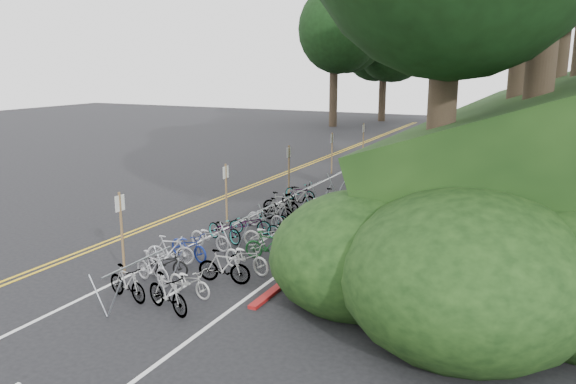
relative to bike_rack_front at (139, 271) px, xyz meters
name	(u,v)px	position (x,y,z in m)	size (l,w,h in m)	color
ground	(135,257)	(-2.51, 2.70, -0.82)	(120.00, 120.00, 0.00)	black
road_markings	(282,197)	(-1.88, 12.80, -0.82)	(7.47, 80.00, 0.01)	gold
red_curb	(392,199)	(3.19, 14.70, -0.77)	(0.25, 28.00, 0.10)	maroon
embankment	(562,139)	(10.45, 21.74, 1.74)	(14.30, 48.14, 9.11)	black
bike_rack_front	(139,271)	(0.00, 0.00, 0.00)	(1.12, 2.84, 1.13)	#8D929C
bike_racks_rest	(347,174)	(0.49, 15.70, 0.03)	(1.14, 23.00, 1.17)	#8D929C
signpost_near	(122,227)	(-1.81, 1.37, 0.67)	(0.08, 0.40, 2.63)	brown
signposts_rest	(312,158)	(-1.91, 16.70, 0.61)	(0.08, 18.40, 2.50)	brown
bike_front	(170,250)	(-0.96, 2.63, -0.33)	(1.64, 0.46, 0.99)	#9E9EA3
bike_valet	(254,231)	(0.45, 5.82, -0.35)	(3.43, 14.72, 1.08)	slate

